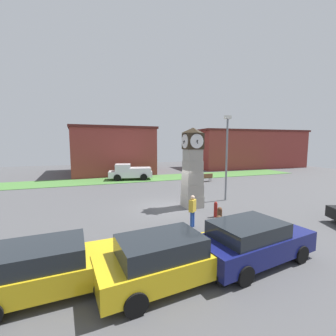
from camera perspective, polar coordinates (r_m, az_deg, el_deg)
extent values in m
plane|color=#4C4C4F|center=(15.31, 0.08, -9.90)|extent=(66.98, 66.98, 0.00)
cube|color=#A19C92|center=(15.43, 6.15, -8.31)|extent=(1.21, 1.21, 0.78)
cube|color=#9D988E|center=(15.25, 6.19, -5.49)|extent=(1.16, 1.16, 0.78)
cube|color=#9F9A90|center=(15.11, 6.22, -2.61)|extent=(1.12, 1.12, 0.78)
cube|color=#9A958B|center=(15.01, 6.26, 0.31)|extent=(1.07, 1.07, 0.78)
cube|color=#9A958B|center=(14.95, 6.30, 3.27)|extent=(1.02, 1.02, 0.78)
cube|color=#2D2316|center=(14.93, 6.34, 6.78)|extent=(1.12, 1.12, 1.05)
cylinder|color=white|center=(15.45, 5.40, 6.78)|extent=(0.92, 0.04, 0.92)
cube|color=black|center=(15.48, 5.35, 6.78)|extent=(0.06, 0.20, 0.14)
cube|color=black|center=(15.48, 5.35, 6.78)|extent=(0.04, 0.32, 0.21)
cylinder|color=white|center=(14.41, 7.35, 6.78)|extent=(0.92, 0.04, 0.92)
cube|color=black|center=(14.38, 7.40, 6.78)|extent=(0.06, 0.19, 0.16)
cube|color=black|center=(14.38, 7.40, 6.78)|extent=(0.04, 0.21, 0.32)
cylinder|color=white|center=(15.19, 8.32, 6.74)|extent=(0.04, 0.92, 0.92)
cube|color=black|center=(15.20, 8.42, 6.74)|extent=(0.20, 0.06, 0.13)
cube|color=black|center=(15.20, 8.42, 6.74)|extent=(0.09, 0.04, 0.35)
cylinder|color=white|center=(14.68, 4.29, 6.81)|extent=(0.04, 0.92, 0.92)
cube|color=black|center=(14.67, 4.19, 6.81)|extent=(0.21, 0.06, 0.04)
cube|color=black|center=(14.67, 4.19, 6.81)|extent=(0.19, 0.04, 0.32)
pyramid|color=#2D2316|center=(14.95, 6.37, 9.49)|extent=(1.17, 1.17, 0.36)
cylinder|color=brown|center=(10.70, 12.76, -14.86)|extent=(0.29, 0.29, 0.89)
sphere|color=brown|center=(10.54, 12.82, -12.38)|extent=(0.26, 0.26, 0.26)
cylinder|color=brown|center=(11.94, 12.94, -12.51)|extent=(0.25, 0.25, 0.93)
sphere|color=brown|center=(11.79, 13.00, -10.20)|extent=(0.23, 0.23, 0.23)
cylinder|color=maroon|center=(13.56, 11.99, -10.48)|extent=(0.21, 0.21, 0.78)
sphere|color=maroon|center=(13.44, 12.03, -8.76)|extent=(0.18, 0.18, 0.18)
cube|color=gold|center=(7.87, -27.02, -22.34)|extent=(4.38, 2.04, 0.67)
cube|color=#1E2328|center=(7.64, -29.79, -18.38)|extent=(2.44, 1.78, 0.53)
cylinder|color=black|center=(8.75, -17.18, -20.96)|extent=(0.65, 0.26, 0.64)
cylinder|color=black|center=(7.28, -15.68, -27.00)|extent=(0.65, 0.26, 0.64)
cylinder|color=black|center=(8.95, -35.61, -21.24)|extent=(0.65, 0.26, 0.64)
cube|color=gold|center=(7.48, 0.70, -23.04)|extent=(4.66, 2.23, 0.70)
cube|color=#1E2328|center=(7.06, -1.88, -19.13)|extent=(2.63, 1.87, 0.57)
cylinder|color=black|center=(8.87, 6.74, -20.30)|extent=(0.66, 0.29, 0.64)
cylinder|color=black|center=(7.71, 14.05, -24.89)|extent=(0.66, 0.29, 0.64)
cylinder|color=black|center=(7.90, -12.23, -23.99)|extent=(0.66, 0.29, 0.64)
cylinder|color=black|center=(6.57, -8.24, -30.95)|extent=(0.66, 0.29, 0.64)
cube|color=navy|center=(9.17, 20.93, -17.56)|extent=(4.71, 2.54, 0.74)
cube|color=#1E2328|center=(8.70, 19.59, -14.39)|extent=(2.69, 2.09, 0.52)
cylinder|color=black|center=(10.82, 22.17, -15.67)|extent=(0.67, 0.31, 0.64)
cylinder|color=black|center=(9.87, 30.65, -18.32)|extent=(0.67, 0.31, 0.64)
cylinder|color=black|center=(9.02, 10.01, -19.88)|extent=(0.67, 0.31, 0.64)
cylinder|color=black|center=(7.86, 18.92, -24.41)|extent=(0.67, 0.31, 0.64)
cube|color=silver|center=(26.54, -9.49, -1.46)|extent=(5.17, 2.76, 0.70)
cube|color=silver|center=(26.47, -11.38, 0.11)|extent=(2.01, 2.11, 0.80)
cube|color=silver|center=(26.50, -7.39, -0.29)|extent=(3.00, 2.38, 0.36)
cylinder|color=black|center=(25.72, -12.76, -2.46)|extent=(0.84, 0.41, 0.80)
cylinder|color=black|center=(27.54, -12.55, -1.88)|extent=(0.84, 0.41, 0.80)
cylinder|color=black|center=(25.72, -6.19, -2.34)|extent=(0.84, 0.41, 0.80)
cylinder|color=black|center=(27.54, -6.42, -1.76)|extent=(0.84, 0.41, 0.80)
cube|color=brown|center=(25.38, 9.38, -2.39)|extent=(1.60, 0.50, 0.08)
cube|color=brown|center=(25.12, 9.67, -1.91)|extent=(1.60, 0.06, 0.40)
cylinder|color=#262628|center=(25.89, 10.41, -2.74)|extent=(0.06, 0.06, 0.45)
cylinder|color=#262628|center=(25.29, 7.88, -2.92)|extent=(0.06, 0.06, 0.45)
cylinder|color=#262628|center=(25.55, 10.85, -2.87)|extent=(0.06, 0.06, 0.45)
cylinder|color=#262628|center=(24.94, 8.30, -3.05)|extent=(0.06, 0.06, 0.45)
cylinder|color=#264CA5|center=(11.73, 5.98, -12.98)|extent=(0.14, 0.14, 0.82)
cylinder|color=#264CA5|center=(11.91, 6.41, -12.70)|extent=(0.14, 0.14, 0.82)
cube|color=gold|center=(11.60, 6.24, -9.48)|extent=(0.46, 0.44, 0.62)
sphere|color=beige|center=(11.49, 6.27, -7.46)|extent=(0.22, 0.22, 0.22)
cylinder|color=slate|center=(17.18, 14.63, 1.92)|extent=(0.14, 0.14, 6.03)
cube|color=silver|center=(17.23, 14.93, 12.38)|extent=(0.50, 0.24, 0.24)
cube|color=maroon|center=(33.99, -14.39, 4.14)|extent=(11.15, 11.35, 6.13)
cube|color=#4F1E1B|center=(34.03, -14.54, 9.55)|extent=(11.49, 11.69, 0.30)
cube|color=maroon|center=(42.45, 19.44, 4.41)|extent=(19.36, 8.66, 6.15)
cube|color=#4F1E1B|center=(42.48, 19.60, 8.76)|extent=(19.94, 8.92, 0.30)
cube|color=#477A38|center=(27.36, -4.56, -2.60)|extent=(40.19, 4.65, 0.04)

